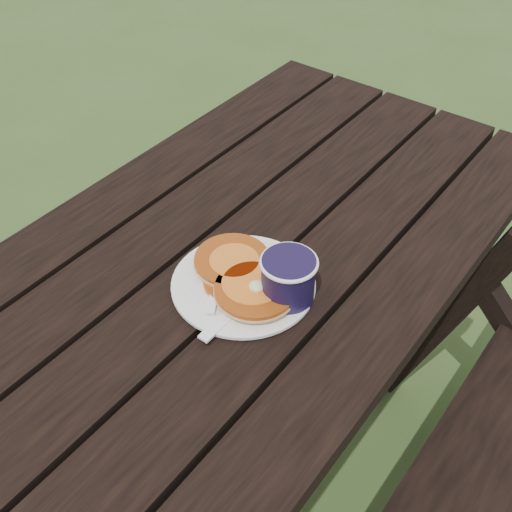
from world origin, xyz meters
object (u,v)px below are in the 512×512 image
Objects in this scene: coffee_cup at (288,278)px; picnic_table at (188,428)px; plate at (243,285)px; pancake_stack at (244,277)px.

picnic_table is at bearing -139.16° from coffee_cup.
pancake_stack is at bearing 29.96° from plate.
pancake_stack is (0.00, 0.00, 0.02)m from plate.
plate is 2.50× the size of coffee_cup.
plate reaches higher than picnic_table.
pancake_stack is at bearing 56.87° from picnic_table.
picnic_table is 8.29× the size of pancake_stack.
coffee_cup is at bearing 14.18° from pancake_stack.
coffee_cup is (0.08, 0.02, 0.05)m from plate.
pancake_stack is 0.09m from coffee_cup.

